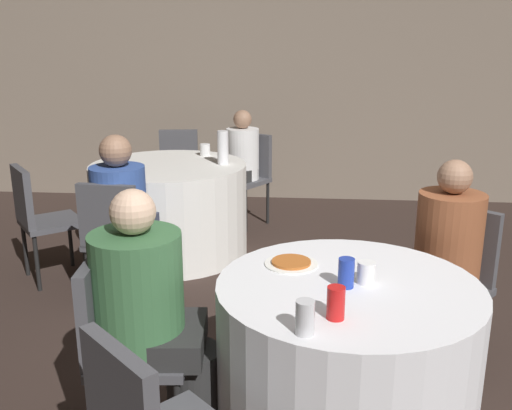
{
  "coord_description": "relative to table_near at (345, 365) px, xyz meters",
  "views": [
    {
      "loc": [
        -0.3,
        -2.23,
        1.72
      ],
      "look_at": [
        -0.55,
        0.75,
        0.85
      ],
      "focal_mm": 40.0,
      "sensor_mm": 36.0,
      "label": 1
    }
  ],
  "objects": [
    {
      "name": "wall_back",
      "position": [
        0.1,
        4.1,
        1.02
      ],
      "size": [
        16.0,
        0.06,
        2.8
      ],
      "color": "gray",
      "rests_on": "ground_plane"
    },
    {
      "name": "person_blue_shirt",
      "position": [
        -1.39,
        1.38,
        0.21
      ],
      "size": [
        0.38,
        0.52,
        1.15
      ],
      "rotation": [
        0.0,
        0.0,
        -0.11
      ],
      "color": "#33384C",
      "rests_on": "ground_plane"
    },
    {
      "name": "soda_can_blue",
      "position": [
        -0.02,
        -0.03,
        0.44
      ],
      "size": [
        0.07,
        0.07,
        0.12
      ],
      "color": "#1E38A5",
      "rests_on": "table_near"
    },
    {
      "name": "table_far",
      "position": [
        -1.29,
        2.26,
        0.0
      ],
      "size": [
        1.27,
        1.27,
        0.75
      ],
      "color": "white",
      "rests_on": "ground_plane"
    },
    {
      "name": "soda_can_silver",
      "position": [
        -0.18,
        -0.43,
        0.44
      ],
      "size": [
        0.07,
        0.07,
        0.12
      ],
      "color": "silver",
      "rests_on": "table_near"
    },
    {
      "name": "chair_far_northeast",
      "position": [
        -0.71,
        3.14,
        0.15
      ],
      "size": [
        0.55,
        0.55,
        0.86
      ],
      "rotation": [
        0.0,
        0.0,
        -3.72
      ],
      "color": "#47474C",
      "rests_on": "ground_plane"
    },
    {
      "name": "person_floral_shirt",
      "position": [
        0.52,
        0.61,
        0.21
      ],
      "size": [
        0.47,
        0.48,
        1.15
      ],
      "rotation": [
        0.0,
        0.0,
        -3.84
      ],
      "color": "black",
      "rests_on": "ground_plane"
    },
    {
      "name": "bottle_far",
      "position": [
        -0.84,
        2.3,
        0.51
      ],
      "size": [
        0.09,
        0.09,
        0.27
      ],
      "color": "white",
      "rests_on": "table_far"
    },
    {
      "name": "chair_far_southwest",
      "position": [
        -2.1,
        1.6,
        0.15
      ],
      "size": [
        0.56,
        0.56,
        0.86
      ],
      "rotation": [
        0.0,
        0.0,
        -0.89
      ],
      "color": "#47474C",
      "rests_on": "ground_plane"
    },
    {
      "name": "cup_far",
      "position": [
        -1.05,
        2.65,
        0.43
      ],
      "size": [
        0.09,
        0.09,
        0.1
      ],
      "color": "white",
      "rests_on": "table_far"
    },
    {
      "name": "chair_far_north",
      "position": [
        -1.43,
        3.3,
        0.15
      ],
      "size": [
        0.45,
        0.46,
        0.86
      ],
      "rotation": [
        0.0,
        0.0,
        -3.0
      ],
      "color": "#47474C",
      "rests_on": "ground_plane"
    },
    {
      "name": "person_green_jacket",
      "position": [
        -0.81,
        -0.07,
        0.22
      ],
      "size": [
        0.53,
        0.39,
        1.16
      ],
      "rotation": [
        0.0,
        0.0,
        -1.48
      ],
      "color": "#282828",
      "rests_on": "ground_plane"
    },
    {
      "name": "chair_near_northeast",
      "position": [
        0.62,
        0.74,
        0.15
      ],
      "size": [
        0.56,
        0.56,
        0.86
      ],
      "rotation": [
        0.0,
        0.0,
        -3.84
      ],
      "color": "#47474C",
      "rests_on": "ground_plane"
    },
    {
      "name": "soda_can_red",
      "position": [
        -0.07,
        -0.31,
        0.44
      ],
      "size": [
        0.07,
        0.07,
        0.12
      ],
      "color": "red",
      "rests_on": "table_near"
    },
    {
      "name": "person_white_shirt",
      "position": [
        -0.81,
        2.99,
        0.17
      ],
      "size": [
        0.42,
        0.46,
        1.1
      ],
      "rotation": [
        0.0,
        0.0,
        -3.72
      ],
      "color": "#282828",
      "rests_on": "ground_plane"
    },
    {
      "name": "pizza_plate_near",
      "position": [
        -0.24,
        0.2,
        0.39
      ],
      "size": [
        0.24,
        0.24,
        0.02
      ],
      "color": "white",
      "rests_on": "table_near"
    },
    {
      "name": "cup_near",
      "position": [
        0.07,
        0.02,
        0.42
      ],
      "size": [
        0.07,
        0.07,
        0.09
      ],
      "color": "white",
      "rests_on": "table_near"
    },
    {
      "name": "table_near",
      "position": [
        0.0,
        0.0,
        0.0
      ],
      "size": [
        1.1,
        1.1,
        0.75
      ],
      "color": "silver",
      "rests_on": "ground_plane"
    },
    {
      "name": "chair_near_west",
      "position": [
        -0.96,
        -0.08,
        0.15
      ],
      "size": [
        0.44,
        0.43,
        0.86
      ],
      "rotation": [
        0.0,
        0.0,
        -1.48
      ],
      "color": "#47474C",
      "rests_on": "ground_plane"
    },
    {
      "name": "chair_far_south",
      "position": [
        -1.4,
        1.22,
        0.15
      ],
      "size": [
        0.44,
        0.45,
        0.86
      ],
      "rotation": [
        0.0,
        0.0,
        -0.11
      ],
      "color": "#47474C",
      "rests_on": "ground_plane"
    }
  ]
}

